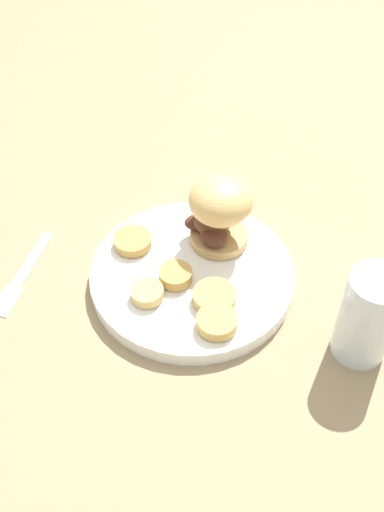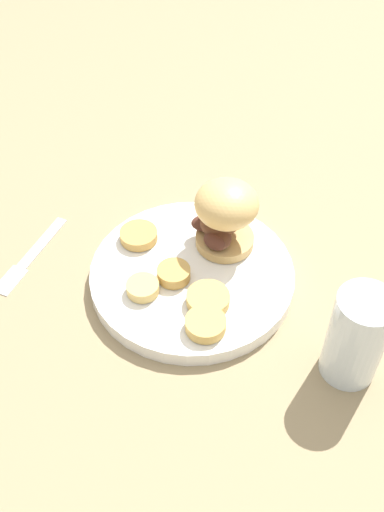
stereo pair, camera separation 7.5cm
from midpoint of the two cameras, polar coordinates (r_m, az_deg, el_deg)
ground_plane at (r=0.79m, az=-2.73°, el=-2.52°), size 4.00×4.00×0.00m
dinner_plate at (r=0.78m, az=-2.76°, el=-1.92°), size 0.26×0.26×0.02m
sandwich at (r=0.77m, az=-0.28°, el=4.13°), size 0.09×0.08×0.10m
potato_round_0 at (r=0.73m, az=-0.79°, el=-4.07°), size 0.05×0.05×0.01m
potato_round_1 at (r=0.80m, az=-8.35°, el=1.27°), size 0.05×0.05×0.01m
potato_round_2 at (r=0.71m, az=-0.67°, el=-6.47°), size 0.05×0.05×0.01m
potato_round_3 at (r=0.74m, az=-7.38°, el=-3.48°), size 0.04×0.04×0.01m
potato_round_4 at (r=0.76m, az=-4.57°, el=-1.87°), size 0.04×0.04×0.02m
fork at (r=0.83m, az=-18.26°, el=-1.69°), size 0.10×0.14×0.00m
drinking_glass at (r=0.69m, az=13.43°, el=-5.82°), size 0.06×0.06×0.12m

